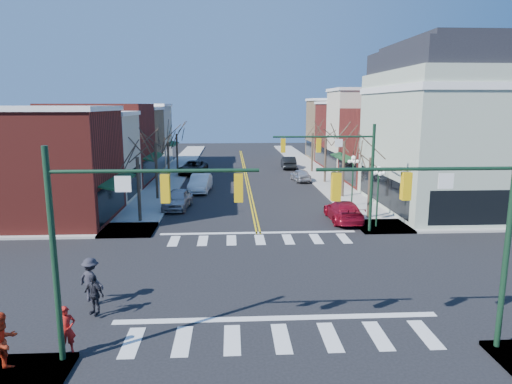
{
  "coord_description": "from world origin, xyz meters",
  "views": [
    {
      "loc": [
        -1.78,
        -21.49,
        8.42
      ],
      "look_at": [
        -0.16,
        7.68,
        2.8
      ],
      "focal_mm": 32.0,
      "sensor_mm": 36.0,
      "label": 1
    }
  ],
  "objects": [
    {
      "name": "bldg_left_brick_a",
      "position": [
        -15.5,
        11.75,
        4.0
      ],
      "size": [
        10.0,
        8.5,
        8.0
      ],
      "primitive_type": "cube",
      "color": "maroon",
      "rests_on": "ground"
    },
    {
      "name": "tree_right_b",
      "position": [
        8.4,
        19.0,
        2.59
      ],
      "size": [
        0.24,
        0.24,
        5.18
      ],
      "primitive_type": "cylinder",
      "color": "#382B21",
      "rests_on": "ground"
    },
    {
      "name": "car_right_near",
      "position": [
        6.4,
        10.56,
        0.76
      ],
      "size": [
        2.15,
        5.24,
        1.52
      ],
      "primitive_type": "imported",
      "rotation": [
        0.0,
        0.0,
        3.14
      ],
      "color": "maroon",
      "rests_on": "ground"
    },
    {
      "name": "bldg_right_brick_b",
      "position": [
        15.5,
        41.0,
        4.25
      ],
      "size": [
        10.0,
        8.0,
        8.5
      ],
      "primitive_type": "cube",
      "color": "maroon",
      "rests_on": "ground"
    },
    {
      "name": "sidewalk_left",
      "position": [
        -8.75,
        20.0,
        0.07
      ],
      "size": [
        3.5,
        70.0,
        0.15
      ],
      "primitive_type": "cube",
      "color": "#9E9B93",
      "rests_on": "ground"
    },
    {
      "name": "bldg_left_brick_b",
      "position": [
        -15.5,
        27.5,
        4.25
      ],
      "size": [
        10.0,
        9.0,
        8.5
      ],
      "primitive_type": "cube",
      "color": "maroon",
      "rests_on": "ground"
    },
    {
      "name": "tree_right_c",
      "position": [
        8.4,
        27.0,
        2.42
      ],
      "size": [
        0.24,
        0.24,
        4.83
      ],
      "primitive_type": "cylinder",
      "color": "#382B21",
      "rests_on": "ground"
    },
    {
      "name": "traffic_mast_near_right",
      "position": [
        5.55,
        -7.4,
        4.71
      ],
      "size": [
        6.6,
        0.28,
        7.2
      ],
      "color": "#14331E",
      "rests_on": "ground"
    },
    {
      "name": "tree_left_b",
      "position": [
        -8.4,
        19.0,
        2.52
      ],
      "size": [
        0.24,
        0.24,
        5.04
      ],
      "primitive_type": "cylinder",
      "color": "#382B21",
      "rests_on": "ground"
    },
    {
      "name": "bldg_left_stucco_b",
      "position": [
        -15.5,
        43.5,
        4.1
      ],
      "size": [
        10.0,
        8.0,
        8.2
      ],
      "primitive_type": "cube",
      "color": "beige",
      "rests_on": "ground"
    },
    {
      "name": "lamppost_corner",
      "position": [
        8.2,
        8.5,
        2.96
      ],
      "size": [
        0.36,
        0.36,
        4.33
      ],
      "color": "#14331E",
      "rests_on": "ground"
    },
    {
      "name": "tree_left_d",
      "position": [
        -8.4,
        35.0,
        2.45
      ],
      "size": [
        0.24,
        0.24,
        4.9
      ],
      "primitive_type": "cylinder",
      "color": "#382B21",
      "rests_on": "ground"
    },
    {
      "name": "bldg_left_tan",
      "position": [
        -15.5,
        35.75,
        3.9
      ],
      "size": [
        10.0,
        7.5,
        7.8
      ],
      "primitive_type": "cube",
      "color": "#927550",
      "rests_on": "ground"
    },
    {
      "name": "tree_left_a",
      "position": [
        -8.4,
        11.0,
        2.38
      ],
      "size": [
        0.24,
        0.24,
        4.76
      ],
      "primitive_type": "cylinder",
      "color": "#382B21",
      "rests_on": "ground"
    },
    {
      "name": "car_right_mid",
      "position": [
        5.95,
        28.29,
        0.69
      ],
      "size": [
        2.08,
        4.21,
        1.38
      ],
      "primitive_type": "imported",
      "rotation": [
        0.0,
        0.0,
        3.26
      ],
      "color": "#B8B9BD",
      "rests_on": "ground"
    },
    {
      "name": "ground",
      "position": [
        0.0,
        0.0,
        0.0
      ],
      "size": [
        160.0,
        160.0,
        0.0
      ],
      "primitive_type": "plane",
      "color": "black",
      "rests_on": "ground"
    },
    {
      "name": "pedestrian_red_a",
      "position": [
        -7.37,
        -7.0,
        0.97
      ],
      "size": [
        0.71,
        0.62,
        1.64
      ],
      "primitive_type": "imported",
      "rotation": [
        0.0,
        0.0,
        0.47
      ],
      "color": "#AF1612",
      "rests_on": "sidewalk_left"
    },
    {
      "name": "lamppost_midblock",
      "position": [
        8.2,
        15.0,
        2.96
      ],
      "size": [
        0.36,
        0.36,
        4.33
      ],
      "color": "#14331E",
      "rests_on": "ground"
    },
    {
      "name": "traffic_mast_near_left",
      "position": [
        -5.55,
        -7.4,
        4.71
      ],
      "size": [
        6.6,
        0.28,
        7.2
      ],
      "color": "#14331E",
      "rests_on": "ground"
    },
    {
      "name": "car_left_far",
      "position": [
        -6.4,
        33.98,
        0.84
      ],
      "size": [
        3.58,
        6.35,
        1.67
      ],
      "primitive_type": "imported",
      "rotation": [
        0.0,
        0.0,
        -0.14
      ],
      "color": "black",
      "rests_on": "ground"
    },
    {
      "name": "bldg_right_stucco",
      "position": [
        15.5,
        33.5,
        5.0
      ],
      "size": [
        10.0,
        7.0,
        10.0
      ],
      "primitive_type": "cube",
      "color": "beige",
      "rests_on": "ground"
    },
    {
      "name": "car_left_mid",
      "position": [
        -4.8,
        22.65,
        0.85
      ],
      "size": [
        2.21,
        5.28,
        1.7
      ],
      "primitive_type": "imported",
      "rotation": [
        0.0,
        0.0,
        -0.08
      ],
      "color": "white",
      "rests_on": "ground"
    },
    {
      "name": "tree_right_d",
      "position": [
        8.4,
        35.0,
        2.48
      ],
      "size": [
        0.24,
        0.24,
        4.97
      ],
      "primitive_type": "cylinder",
      "color": "#382B21",
      "rests_on": "ground"
    },
    {
      "name": "tree_left_c",
      "position": [
        -8.4,
        27.0,
        2.27
      ],
      "size": [
        0.24,
        0.24,
        4.55
      ],
      "primitive_type": "cylinder",
      "color": "#382B21",
      "rests_on": "ground"
    },
    {
      "name": "traffic_mast_far_right",
      "position": [
        5.55,
        7.4,
        4.71
      ],
      "size": [
        6.6,
        0.28,
        7.2
      ],
      "color": "#14331E",
      "rests_on": "ground"
    },
    {
      "name": "pedestrian_red_b",
      "position": [
        -8.93,
        -8.01,
        1.13
      ],
      "size": [
        1.08,
        1.18,
        1.97
      ],
      "primitive_type": "imported",
      "rotation": [
        0.0,
        0.0,
        1.14
      ],
      "color": "red",
      "rests_on": "sidewalk_left"
    },
    {
      "name": "tree_right_a",
      "position": [
        8.4,
        11.0,
        2.31
      ],
      "size": [
        0.24,
        0.24,
        4.62
      ],
      "primitive_type": "cylinder",
      "color": "#382B21",
      "rests_on": "ground"
    },
    {
      "name": "victorian_corner",
      "position": [
        16.5,
        14.5,
        6.66
      ],
      "size": [
        12.25,
        14.25,
        13.3
      ],
      "color": "#A4B19A",
      "rests_on": "ground"
    },
    {
      "name": "bldg_right_tan",
      "position": [
        15.5,
        49.0,
        4.5
      ],
      "size": [
        10.0,
        8.0,
        9.0
      ],
      "primitive_type": "cube",
      "color": "#927550",
      "rests_on": "ground"
    },
    {
      "name": "car_left_near",
      "position": [
        -6.18,
        15.34,
        0.8
      ],
      "size": [
        2.39,
        4.89,
        1.61
      ],
      "primitive_type": "imported",
      "rotation": [
        0.0,
        0.0,
        -0.11
      ],
      "color": "#A3A2A7",
      "rests_on": "ground"
    },
    {
      "name": "pedestrian_dark_b",
      "position": [
        -7.77,
        -2.85,
        1.11
      ],
      "size": [
        1.43,
        1.23,
        1.92
      ],
      "primitive_type": "imported",
      "rotation": [
        0.0,
        0.0,
        2.63
      ],
      "color": "#212129",
      "rests_on": "sidewalk_left"
    },
    {
      "name": "pedestrian_dark_a",
      "position": [
        -7.3,
        -4.07,
        0.98
      ],
      "size": [
        1.05,
        0.83,
        1.66
      ],
      "primitive_type": "imported",
      "rotation": [
        0.0,
        0.0,
        -0.51
      ],
      "color": "black",
      "rests_on": "sidewalk_left"
    },
    {
      "name": "car_right_far",
      "position": [
        5.87,
        38.56,
        0.81
      ],
      "size": [
        1.83,
        4.95,
        1.62
      ],
      "primitive_type": "imported",
      "rotation": [
        0.0,
        0.0,
        3.12
      ],
      "color": "black",
      "rests_on": "ground"
    },
    {
      "name": "bldg_right_brick_a",
      "position": [
        15.5,
        25.75,
        4.0
      ],
      "size": [
        10.0,
        8.5,
        8.0
      ],
      "primitive_type": "cube",
      "color": "maroon",
      "rests_on": "ground"
    },
    {
      "name": "bldg_left_stucco_a",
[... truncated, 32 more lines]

